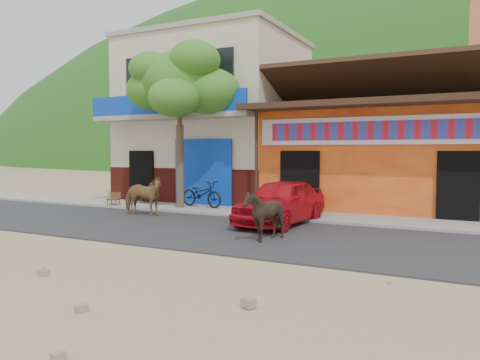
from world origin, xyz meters
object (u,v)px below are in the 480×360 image
Objects in this scene: cow_dark at (264,215)px; red_car at (281,201)px; cafe_chair_left at (141,190)px; cow_tan at (142,196)px; cafe_chair_right at (114,193)px; scooter at (202,194)px; tree at (180,125)px.

red_car reaches higher than cow_dark.
red_car reaches higher than cafe_chair_left.
cow_tan is 1.76× the size of cafe_chair_right.
cafe_chair_left is at bearing 166.54° from red_car.
cafe_chair_right is (-7.90, 3.55, -0.10)m from cow_dark.
scooter is at bearing 2.12° from cafe_chair_left.
cow_tan is 2.47m from scooter.
red_car is at bearing 160.86° from cow_dark.
red_car is at bearing -17.67° from tree.
cow_tan is 0.84× the size of scooter.
tree is at bearing -9.20° from cafe_chair_left.
red_car is 7.19m from cafe_chair_left.
red_car reaches higher than cow_tan.
tree reaches higher than red_car.
cow_dark is 0.68× the size of scooter.
cafe_chair_left is 1.12× the size of cafe_chair_right.
tree reaches higher than cafe_chair_left.
scooter is at bearing -167.18° from cow_dark.
cow_tan is 4.82m from red_car.
red_car is at bearing -91.74° from cow_tan.
cafe_chair_left is at bearing 164.47° from tree.
red_car reaches higher than cafe_chair_right.
cafe_chair_right is at bearing -103.26° from cafe_chair_left.
cafe_chair_left is at bearing 54.67° from cafe_chair_right.
tree is 2.63m from scooter.
cow_dark is 8.85m from cafe_chair_left.
cafe_chair_right is (-7.29, 0.95, -0.14)m from red_car.
red_car is (4.80, 0.41, 0.01)m from cow_tan.
cafe_chair_left is (-2.08, 2.51, -0.08)m from cow_tan.
tree reaches higher than cow_dark.
cow_dark is (5.41, -2.19, -0.03)m from cow_tan.
cafe_chair_right is (-2.49, 1.36, -0.13)m from cow_tan.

